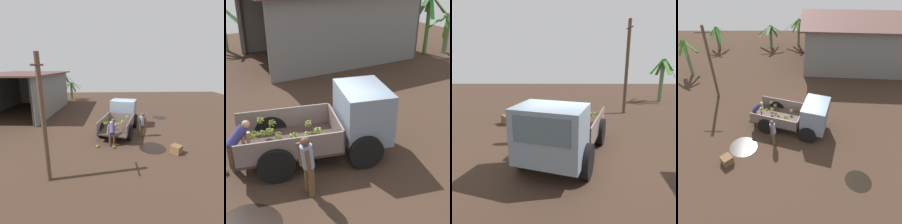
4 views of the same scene
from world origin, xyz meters
TOP-DOWN VIEW (x-y plane):
  - ground at (0.00, 0.00)m, footprint 36.00×36.00m
  - mud_patch_0 at (2.84, -3.92)m, footprint 1.25×1.25m
  - mud_patch_1 at (-2.97, -1.72)m, footprint 1.52×1.52m
  - cargo_truck at (0.54, -0.30)m, footprint 4.67×3.11m
  - warehouse_shed at (5.79, 8.78)m, footprint 9.95×7.31m
  - utility_pole at (-5.64, 3.30)m, footprint 1.09×0.18m
  - banana_palm_0 at (-8.70, 6.62)m, footprint 2.01×2.09m
  - banana_palm_1 at (-7.78, 12.13)m, footprint 2.12×2.52m
  - banana_palm_3 at (0.54, 13.13)m, footprint 2.85×2.13m
  - banana_palm_5 at (-2.40, 12.63)m, footprint 2.58×2.15m
  - person_foreground_visitor at (-1.32, -1.43)m, footprint 0.35×0.62m
  - person_worker_loading at (-2.43, 0.59)m, footprint 0.72×0.58m
  - person_bystander_near_shed at (1.71, 6.62)m, footprint 0.45×0.67m
  - banana_bunch_on_ground_0 at (-2.76, 1.44)m, footprint 0.20×0.21m
  - banana_bunch_on_ground_1 at (-2.90, 0.52)m, footprint 0.20×0.19m
  - wooden_crate_0 at (-3.61, -2.82)m, footprint 0.72×0.72m

SIDE VIEW (x-z plane):
  - ground at x=0.00m, z-range 0.00..0.00m
  - mud_patch_0 at x=2.84m, z-range 0.00..0.01m
  - mud_patch_1 at x=-2.97m, z-range 0.00..0.01m
  - banana_bunch_on_ground_0 at x=-2.76m, z-range 0.01..0.18m
  - banana_bunch_on_ground_1 at x=-2.90m, z-range 0.01..0.20m
  - wooden_crate_0 at x=-3.61m, z-range 0.00..0.44m
  - person_worker_loading at x=-2.43m, z-range 0.11..1.49m
  - person_foreground_visitor at x=-1.32m, z-range 0.09..1.73m
  - person_bystander_near_shed at x=1.71m, z-range 0.09..1.74m
  - cargo_truck at x=0.54m, z-range 0.05..2.06m
  - banana_palm_1 at x=-7.78m, z-range 0.10..2.38m
  - banana_palm_5 at x=-2.40m, z-range 0.12..2.38m
  - banana_palm_3 at x=0.54m, z-range 0.19..2.94m
  - banana_palm_0 at x=-8.70m, z-range 0.13..3.09m
  - utility_pole at x=-5.64m, z-range 0.06..5.12m
  - warehouse_shed at x=5.79m, z-range 0.83..4.67m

